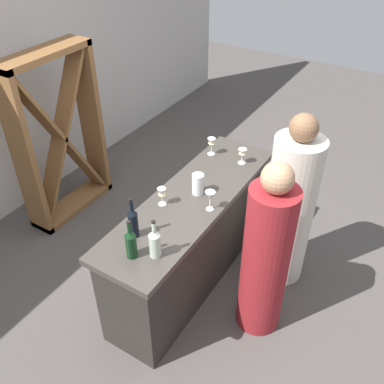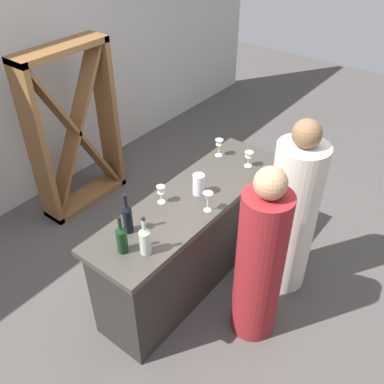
{
  "view_description": "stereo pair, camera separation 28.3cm",
  "coord_description": "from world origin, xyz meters",
  "px_view_note": "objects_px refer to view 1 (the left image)",
  "views": [
    {
      "loc": [
        -2.26,
        -1.4,
        2.95
      ],
      "look_at": [
        0.0,
        0.0,
        0.96
      ],
      "focal_mm": 39.84,
      "sensor_mm": 36.0,
      "label": 1
    },
    {
      "loc": [
        -2.09,
        -1.63,
        2.95
      ],
      "look_at": [
        0.0,
        0.0,
        0.96
      ],
      "focal_mm": 39.84,
      "sensor_mm": 36.0,
      "label": 2
    }
  ],
  "objects_px": {
    "wine_bottle_second_left_clear_pale": "(155,243)",
    "wine_bottle_center_near_black": "(133,222)",
    "wine_glass_near_right": "(162,194)",
    "person_center_guest": "(266,258)",
    "wine_glass_near_left": "(210,197)",
    "person_left_guest": "(289,209)",
    "wine_bottle_leftmost_dark_green": "(131,243)",
    "wine_glass_far_left": "(211,143)",
    "wine_glass_near_center": "(242,153)",
    "water_pitcher": "(198,184)",
    "wine_rack": "(60,138)"
  },
  "relations": [
    {
      "from": "wine_bottle_second_left_clear_pale",
      "to": "wine_bottle_center_near_black",
      "type": "distance_m",
      "value": 0.25
    },
    {
      "from": "wine_glass_near_right",
      "to": "person_center_guest",
      "type": "relative_size",
      "value": 0.1
    },
    {
      "from": "wine_glass_near_left",
      "to": "person_left_guest",
      "type": "xyz_separation_m",
      "value": [
        0.55,
        -0.45,
        -0.3
      ]
    },
    {
      "from": "wine_bottle_second_left_clear_pale",
      "to": "wine_glass_near_right",
      "type": "xyz_separation_m",
      "value": [
        0.47,
        0.28,
        -0.01
      ]
    },
    {
      "from": "wine_bottle_leftmost_dark_green",
      "to": "wine_glass_far_left",
      "type": "relative_size",
      "value": 1.86
    },
    {
      "from": "wine_glass_near_center",
      "to": "water_pitcher",
      "type": "distance_m",
      "value": 0.59
    },
    {
      "from": "water_pitcher",
      "to": "wine_glass_near_center",
      "type": "bearing_deg",
      "value": -9.77
    },
    {
      "from": "wine_rack",
      "to": "wine_glass_near_right",
      "type": "height_order",
      "value": "wine_rack"
    },
    {
      "from": "water_pitcher",
      "to": "person_center_guest",
      "type": "height_order",
      "value": "person_center_guest"
    },
    {
      "from": "person_center_guest",
      "to": "wine_bottle_second_left_clear_pale",
      "type": "bearing_deg",
      "value": 25.42
    },
    {
      "from": "wine_glass_near_center",
      "to": "wine_bottle_second_left_clear_pale",
      "type": "bearing_deg",
      "value": -179.17
    },
    {
      "from": "wine_glass_near_left",
      "to": "wine_bottle_center_near_black",
      "type": "bearing_deg",
      "value": 150.19
    },
    {
      "from": "wine_bottle_second_left_clear_pale",
      "to": "wine_rack",
      "type": "bearing_deg",
      "value": 64.34
    },
    {
      "from": "wine_rack",
      "to": "wine_bottle_leftmost_dark_green",
      "type": "height_order",
      "value": "wine_rack"
    },
    {
      "from": "wine_bottle_center_near_black",
      "to": "wine_glass_near_left",
      "type": "distance_m",
      "value": 0.61
    },
    {
      "from": "wine_bottle_second_left_clear_pale",
      "to": "wine_glass_near_center",
      "type": "relative_size",
      "value": 2.13
    },
    {
      "from": "wine_glass_near_right",
      "to": "wine_glass_far_left",
      "type": "xyz_separation_m",
      "value": [
        0.83,
        0.04,
        0.01
      ]
    },
    {
      "from": "wine_glass_near_center",
      "to": "person_left_guest",
      "type": "distance_m",
      "value": 0.62
    },
    {
      "from": "person_center_guest",
      "to": "wine_rack",
      "type": "bearing_deg",
      "value": -26.29
    },
    {
      "from": "wine_bottle_leftmost_dark_green",
      "to": "wine_glass_near_left",
      "type": "relative_size",
      "value": 1.84
    },
    {
      "from": "wine_bottle_leftmost_dark_green",
      "to": "wine_bottle_center_near_black",
      "type": "distance_m",
      "value": 0.2
    },
    {
      "from": "wine_bottle_second_left_clear_pale",
      "to": "wine_glass_near_right",
      "type": "bearing_deg",
      "value": 30.36
    },
    {
      "from": "wine_glass_far_left",
      "to": "water_pitcher",
      "type": "distance_m",
      "value": 0.6
    },
    {
      "from": "wine_glass_near_left",
      "to": "water_pitcher",
      "type": "height_order",
      "value": "water_pitcher"
    },
    {
      "from": "wine_bottle_second_left_clear_pale",
      "to": "person_center_guest",
      "type": "distance_m",
      "value": 0.86
    },
    {
      "from": "wine_bottle_leftmost_dark_green",
      "to": "person_left_guest",
      "type": "relative_size",
      "value": 0.19
    },
    {
      "from": "wine_glass_near_center",
      "to": "wine_glass_near_left",
      "type": "bearing_deg",
      "value": -173.36
    },
    {
      "from": "wine_bottle_second_left_clear_pale",
      "to": "water_pitcher",
      "type": "distance_m",
      "value": 0.75
    },
    {
      "from": "wine_bottle_center_near_black",
      "to": "person_center_guest",
      "type": "xyz_separation_m",
      "value": [
        0.48,
        -0.81,
        -0.33
      ]
    },
    {
      "from": "water_pitcher",
      "to": "person_left_guest",
      "type": "relative_size",
      "value": 0.11
    },
    {
      "from": "wine_glass_near_center",
      "to": "wine_glass_near_right",
      "type": "bearing_deg",
      "value": 163.01
    },
    {
      "from": "wine_glass_near_right",
      "to": "water_pitcher",
      "type": "bearing_deg",
      "value": -30.8
    },
    {
      "from": "wine_bottle_leftmost_dark_green",
      "to": "wine_glass_far_left",
      "type": "xyz_separation_m",
      "value": [
        1.39,
        0.19,
        -0.0
      ]
    },
    {
      "from": "wine_glass_near_right",
      "to": "person_left_guest",
      "type": "height_order",
      "value": "person_left_guest"
    },
    {
      "from": "wine_rack",
      "to": "wine_bottle_leftmost_dark_green",
      "type": "bearing_deg",
      "value": -119.61
    },
    {
      "from": "wine_rack",
      "to": "person_left_guest",
      "type": "bearing_deg",
      "value": -82.42
    },
    {
      "from": "wine_glass_near_left",
      "to": "wine_glass_far_left",
      "type": "height_order",
      "value": "wine_glass_near_left"
    },
    {
      "from": "wine_glass_far_left",
      "to": "person_center_guest",
      "type": "height_order",
      "value": "person_center_guest"
    },
    {
      "from": "wine_glass_near_center",
      "to": "wine_bottle_leftmost_dark_green",
      "type": "bearing_deg",
      "value": 175.63
    },
    {
      "from": "wine_bottle_second_left_clear_pale",
      "to": "person_left_guest",
      "type": "distance_m",
      "value": 1.3
    },
    {
      "from": "wine_glass_far_left",
      "to": "water_pitcher",
      "type": "height_order",
      "value": "water_pitcher"
    },
    {
      "from": "wine_bottle_leftmost_dark_green",
      "to": "person_center_guest",
      "type": "distance_m",
      "value": 1.0
    },
    {
      "from": "wine_bottle_center_near_black",
      "to": "person_left_guest",
      "type": "xyz_separation_m",
      "value": [
        1.08,
        -0.76,
        -0.31
      ]
    },
    {
      "from": "water_pitcher",
      "to": "person_center_guest",
      "type": "bearing_deg",
      "value": -104.4
    },
    {
      "from": "wine_glass_near_center",
      "to": "person_left_guest",
      "type": "bearing_deg",
      "value": -106.45
    },
    {
      "from": "wine_glass_far_left",
      "to": "person_left_guest",
      "type": "bearing_deg",
      "value": -99.94
    },
    {
      "from": "wine_bottle_center_near_black",
      "to": "wine_glass_near_center",
      "type": "height_order",
      "value": "wine_bottle_center_near_black"
    },
    {
      "from": "wine_glass_near_center",
      "to": "water_pitcher",
      "type": "xyz_separation_m",
      "value": [
        -0.58,
        0.1,
        -0.01
      ]
    },
    {
      "from": "wine_bottle_center_near_black",
      "to": "person_center_guest",
      "type": "bearing_deg",
      "value": -59.33
    },
    {
      "from": "person_left_guest",
      "to": "wine_glass_near_left",
      "type": "bearing_deg",
      "value": 39.73
    }
  ]
}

